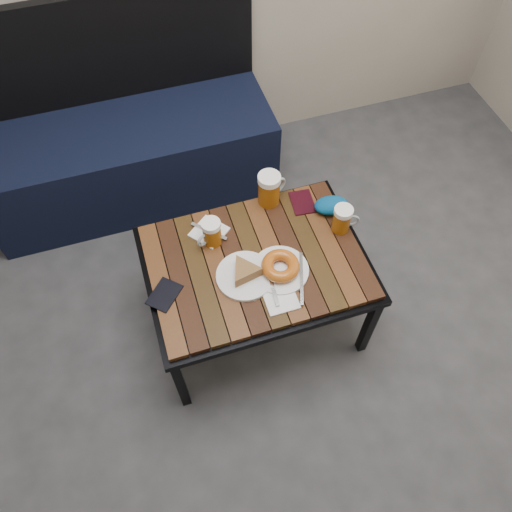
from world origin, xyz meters
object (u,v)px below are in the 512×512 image
object	(u,v)px
beer_mug_centre	(269,189)
plate_bagel	(280,268)
bench	(129,151)
passport_burgundy	(302,202)
beer_mug_left	(211,233)
beer_mug_right	(342,219)
cafe_table	(256,266)
plate_pie	(245,273)
passport_navy	(164,295)
knit_pouch	(331,205)

from	to	relation	value
beer_mug_centre	plate_bagel	xyz separation A→B (m)	(-0.07, -0.34, -0.05)
bench	passport_burgundy	size ratio (longest dim) A/B	11.32
beer_mug_left	beer_mug_right	world-z (taller)	same
passport_burgundy	beer_mug_centre	bearing A→B (deg)	163.33
beer_mug_right	passport_burgundy	size ratio (longest dim) A/B	0.95
beer_mug_left	beer_mug_centre	size ratio (longest dim) A/B	0.81
plate_bagel	passport_burgundy	distance (m)	0.35
cafe_table	beer_mug_centre	xyz separation A→B (m)	(0.14, 0.26, 0.12)
cafe_table	passport_burgundy	xyz separation A→B (m)	(0.27, 0.21, 0.05)
cafe_table	passport_burgundy	size ratio (longest dim) A/B	6.79
beer_mug_centre	plate_pie	xyz separation A→B (m)	(-0.20, -0.32, -0.05)
passport_burgundy	beer_mug_right	bearing A→B (deg)	-54.25
bench	plate_bagel	bearing A→B (deg)	-66.87
beer_mug_right	passport_navy	world-z (taller)	beer_mug_right
bench	beer_mug_right	world-z (taller)	bench
plate_bagel	passport_navy	size ratio (longest dim) A/B	2.22
beer_mug_right	knit_pouch	world-z (taller)	beer_mug_right
plate_bagel	knit_pouch	world-z (taller)	knit_pouch
plate_pie	bench	bearing A→B (deg)	106.83
plate_bagel	beer_mug_left	bearing A→B (deg)	134.68
beer_mug_left	cafe_table	bearing A→B (deg)	111.09
plate_pie	passport_navy	xyz separation A→B (m)	(-0.30, 0.01, -0.02)
beer_mug_left	plate_pie	bearing A→B (deg)	86.66
beer_mug_right	knit_pouch	xyz separation A→B (m)	(-0.00, 0.10, -0.03)
cafe_table	plate_pie	size ratio (longest dim) A/B	3.94
cafe_table	plate_bagel	xyz separation A→B (m)	(0.07, -0.07, 0.07)
passport_navy	beer_mug_centre	bearing A→B (deg)	74.64
beer_mug_centre	knit_pouch	size ratio (longest dim) A/B	1.06
beer_mug_left	beer_mug_right	bearing A→B (deg)	145.28
plate_bagel	knit_pouch	size ratio (longest dim) A/B	1.98
plate_pie	plate_bagel	world-z (taller)	plate_pie
beer_mug_right	knit_pouch	distance (m)	0.10
passport_navy	cafe_table	bearing A→B (deg)	50.12
plate_pie	plate_bagel	bearing A→B (deg)	-7.53
cafe_table	passport_navy	xyz separation A→B (m)	(-0.36, -0.04, 0.05)
plate_pie	passport_burgundy	world-z (taller)	plate_pie
plate_pie	beer_mug_left	bearing A→B (deg)	111.10
beer_mug_left	plate_pie	xyz separation A→B (m)	(0.07, -0.19, -0.04)
beer_mug_right	plate_bagel	size ratio (longest dim) A/B	0.43
beer_mug_left	knit_pouch	bearing A→B (deg)	156.30
beer_mug_right	passport_burgundy	xyz separation A→B (m)	(-0.10, 0.17, -0.06)
bench	beer_mug_left	size ratio (longest dim) A/B	11.83
beer_mug_right	beer_mug_centre	bearing A→B (deg)	151.04
beer_mug_centre	passport_burgundy	bearing A→B (deg)	-44.53
passport_burgundy	knit_pouch	bearing A→B (deg)	-31.18
cafe_table	passport_burgundy	distance (m)	0.34
passport_burgundy	beer_mug_left	bearing A→B (deg)	-163.34
cafe_table	knit_pouch	bearing A→B (deg)	21.03
bench	knit_pouch	distance (m)	1.10
bench	cafe_table	world-z (taller)	bench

